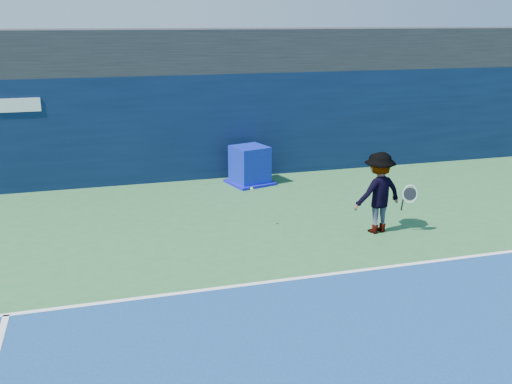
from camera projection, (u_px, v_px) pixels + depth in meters
ground at (384, 373)px, 7.50m from camera, size 80.00×80.00×0.00m
baseline at (305, 277)px, 10.26m from camera, size 24.00×0.10×0.01m
stadium_band at (208, 49)px, 17.05m from camera, size 36.00×3.00×1.20m
back_wall_assembly at (216, 125)px, 16.74m from camera, size 36.00×1.03×3.00m
equipment_cart at (250, 167)px, 16.03m from camera, size 1.38×1.38×1.07m
tennis_player at (378, 193)px, 12.26m from camera, size 1.38×0.87×1.78m
tennis_ball at (252, 189)px, 12.42m from camera, size 0.06×0.06×0.06m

